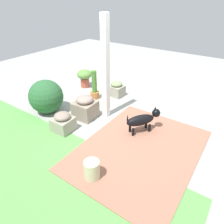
# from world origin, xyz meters

# --- Properties ---
(ground_plane) EXTENTS (12.00, 12.00, 0.00)m
(ground_plane) POSITION_xyz_m (0.00, 0.00, 0.00)
(ground_plane) COLOR #9FA099
(brick_path) EXTENTS (1.80, 2.40, 0.02)m
(brick_path) POSITION_xyz_m (-0.76, 0.67, 0.01)
(brick_path) COLOR #9A654F
(brick_path) RESTS_ON ground
(porch_pillar) EXTENTS (0.12, 0.12, 2.02)m
(porch_pillar) POSITION_xyz_m (0.36, 0.09, 1.01)
(porch_pillar) COLOR white
(porch_pillar) RESTS_ON ground
(stone_planter_nearest) EXTENTS (0.39, 0.35, 0.38)m
(stone_planter_nearest) POSITION_xyz_m (0.72, -0.85, 0.18)
(stone_planter_nearest) COLOR gray
(stone_planter_nearest) RESTS_ON ground
(stone_planter_mid) EXTENTS (0.45, 0.44, 0.50)m
(stone_planter_mid) POSITION_xyz_m (0.68, 0.39, 0.23)
(stone_planter_mid) COLOR gray
(stone_planter_mid) RESTS_ON ground
(stone_planter_far) EXTENTS (0.38, 0.38, 0.38)m
(stone_planter_far) POSITION_xyz_m (0.71, 1.00, 0.18)
(stone_planter_far) COLOR gray
(stone_planter_far) RESTS_ON ground
(round_shrub) EXTENTS (0.73, 0.73, 0.73)m
(round_shrub) POSITION_xyz_m (1.51, 0.68, 0.37)
(round_shrub) COLOR #295F32
(round_shrub) RESTS_ON ground
(terracotta_pot_broad) EXTENTS (0.40, 0.40, 0.49)m
(terracotta_pot_broad) POSITION_xyz_m (1.74, -0.82, 0.30)
(terracotta_pot_broad) COLOR #AC4D3B
(terracotta_pot_broad) RESTS_ON ground
(terracotta_pot_tall) EXTENTS (0.22, 0.22, 0.71)m
(terracotta_pot_tall) POSITION_xyz_m (1.08, -0.42, 0.26)
(terracotta_pot_tall) COLOR #AF6533
(terracotta_pot_tall) RESTS_ON ground
(dog) EXTENTS (0.49, 0.63, 0.47)m
(dog) POSITION_xyz_m (-0.55, 0.19, 0.27)
(dog) COLOR black
(dog) RESTS_ON ground
(ceramic_urn) EXTENTS (0.22, 0.22, 0.31)m
(ceramic_urn) POSITION_xyz_m (-0.49, 1.59, 0.15)
(ceramic_urn) COLOR beige
(ceramic_urn) RESTS_ON ground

